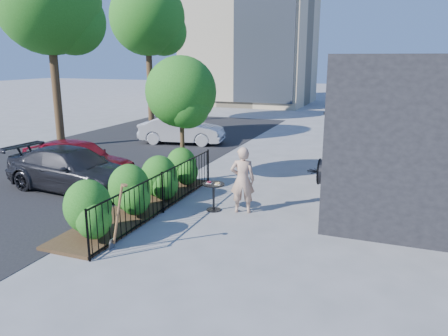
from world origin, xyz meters
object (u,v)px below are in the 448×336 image
at_px(street_tree_far, 148,22).
at_px(car_darkgrey, 73,169).
at_px(woman, 243,180).
at_px(cafe_table, 214,192).
at_px(car_red, 78,159).
at_px(patio_tree, 182,96).
at_px(car_silver, 182,130).
at_px(shovel, 117,221).
at_px(street_tree_near, 49,8).

relative_size(street_tree_far, car_darkgrey, 1.87).
distance_m(woman, car_darkgrey, 5.43).
bearing_deg(cafe_table, car_red, 167.45).
relative_size(patio_tree, cafe_table, 5.05).
height_order(street_tree_far, car_silver, street_tree_far).
xyz_separation_m(patio_tree, cafe_table, (1.89, -2.12, -2.26)).
height_order(patio_tree, car_red, patio_tree).
xyz_separation_m(street_tree_far, shovel, (8.68, -16.32, -5.25)).
bearing_deg(shovel, street_tree_near, 136.20).
height_order(patio_tree, car_darkgrey, patio_tree).
bearing_deg(patio_tree, woman, -36.63).
relative_size(patio_tree, street_tree_near, 0.48).
distance_m(cafe_table, car_darkgrey, 4.69).
relative_size(street_tree_far, car_silver, 2.11).
distance_m(street_tree_near, cafe_table, 12.23).
height_order(patio_tree, street_tree_near, street_tree_near).
bearing_deg(street_tree_far, woman, -51.85).
xyz_separation_m(woman, car_silver, (-5.66, 7.86, -0.22)).
bearing_deg(car_darkgrey, car_red, 36.46).
height_order(cafe_table, woman, woman).
bearing_deg(woman, street_tree_near, -42.57).
relative_size(street_tree_near, car_red, 2.07).
distance_m(street_tree_near, woman, 12.61).
distance_m(shovel, car_red, 6.06).
height_order(street_tree_far, car_red, street_tree_far).
relative_size(car_red, car_darkgrey, 0.91).
relative_size(street_tree_near, car_darkgrey, 1.87).
bearing_deg(cafe_table, woman, 11.66).
xyz_separation_m(street_tree_near, shovel, (8.68, -8.32, -5.25)).
height_order(car_red, car_silver, car_red).
bearing_deg(street_tree_near, shovel, -43.80).
relative_size(patio_tree, woman, 2.27).
relative_size(street_tree_near, woman, 4.76).
bearing_deg(woman, street_tree_far, -67.89).
height_order(street_tree_far, car_darkgrey, street_tree_far).
relative_size(shovel, car_darkgrey, 0.34).
bearing_deg(street_tree_far, car_silver, -48.52).
height_order(patio_tree, woman, patio_tree).
height_order(street_tree_near, street_tree_far, same).
bearing_deg(street_tree_near, woman, -26.53).
distance_m(street_tree_far, car_darkgrey, 14.98).
xyz_separation_m(car_red, car_darkgrey, (0.62, -0.99, -0.04)).
height_order(shovel, car_darkgrey, shovel).
height_order(cafe_table, car_silver, car_silver).
height_order(street_tree_near, cafe_table, street_tree_near).
height_order(car_silver, car_darkgrey, car_silver).
height_order(car_red, car_darkgrey, car_red).
xyz_separation_m(woman, car_darkgrey, (-5.43, 0.03, -0.23)).
height_order(woman, car_silver, woman).
bearing_deg(car_silver, cafe_table, -158.19).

